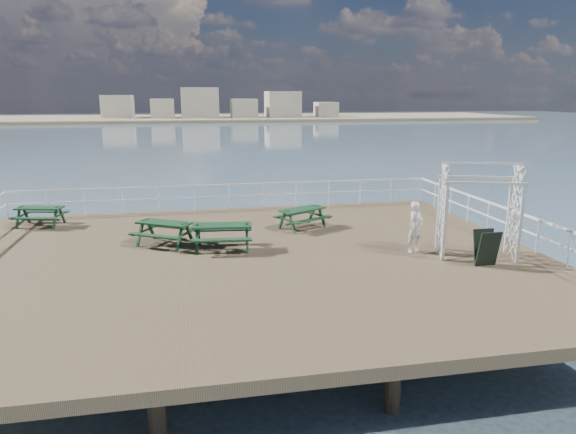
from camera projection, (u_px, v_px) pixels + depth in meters
The scene contains 10 objects.
ground at pixel (248, 261), 15.67m from camera, with size 18.00×14.00×0.30m, color brown.
sea_backdrop at pixel (237, 114), 146.10m from camera, with size 300.00×300.00×9.20m.
railing at pixel (237, 210), 17.87m from camera, with size 17.77×13.76×1.10m.
picnic_table_a at pixel (40, 212), 19.17m from camera, with size 1.92×1.67×0.81m.
picnic_table_b at pixel (222, 231), 16.26m from camera, with size 2.02×1.70×0.91m.
picnic_table_c at pixel (302, 214), 18.84m from camera, with size 2.15×2.01×0.83m.
picnic_table_d at pixel (165, 228), 16.74m from camera, with size 2.26×2.14×0.87m.
trellis_arbor at pixel (478, 215), 15.40m from camera, with size 2.56×1.87×2.86m.
sandwich_board at pixel (486, 248), 14.66m from camera, with size 0.66×0.50×1.06m.
person at pixel (415, 227), 15.92m from camera, with size 0.58×0.38×1.60m, color silver.
Camera 1 is at (-1.65, -14.89, 4.79)m, focal length 32.00 mm.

